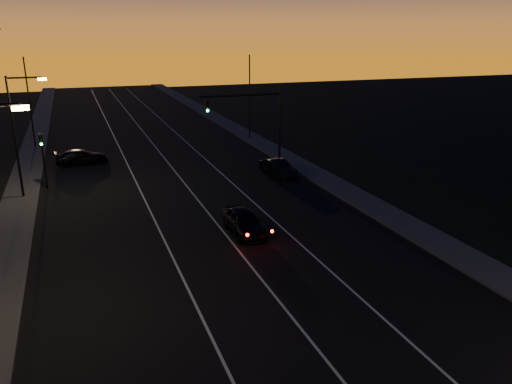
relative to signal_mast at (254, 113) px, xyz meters
name	(u,v)px	position (x,y,z in m)	size (l,w,h in m)	color
road	(203,217)	(-7.14, -9.99, -4.78)	(20.00, 170.00, 0.01)	black
sidewalk_left	(10,239)	(-18.34, -9.99, -4.70)	(2.40, 170.00, 0.16)	#3D3D3B
sidewalk_right	(356,196)	(4.06, -9.99, -4.70)	(2.40, 170.00, 0.16)	#3D3D3B
lane_stripe_left	(156,222)	(-10.14, -9.99, -4.76)	(0.12, 160.00, 0.01)	silver
lane_stripe_mid	(210,215)	(-6.64, -9.99, -4.76)	(0.12, 160.00, 0.01)	silver
lane_stripe_right	(261,209)	(-3.14, -9.99, -4.76)	(0.12, 160.00, 0.01)	silver
streetlight_left_far	(18,127)	(-17.82, -1.99, 0.28)	(2.55, 0.26, 8.50)	black
signal_mast	(254,113)	(0.00, 0.00, 0.00)	(7.10, 0.41, 7.00)	black
signal_post	(42,151)	(-16.64, -0.01, -1.89)	(0.28, 0.37, 4.20)	black
far_pole_left	(30,104)	(-18.14, 15.01, -0.28)	(0.14, 0.14, 9.00)	black
far_pole_right	(250,98)	(3.86, 12.01, -0.28)	(0.14, 0.14, 9.00)	black
lead_car	(244,221)	(-5.52, -13.46, -4.06)	(1.75, 4.71, 1.43)	black
right_car	(278,168)	(1.05, -2.93, -4.10)	(2.08, 4.25, 1.34)	black
cross_car	(82,157)	(-13.91, 6.67, -4.11)	(4.68, 2.23, 1.32)	black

